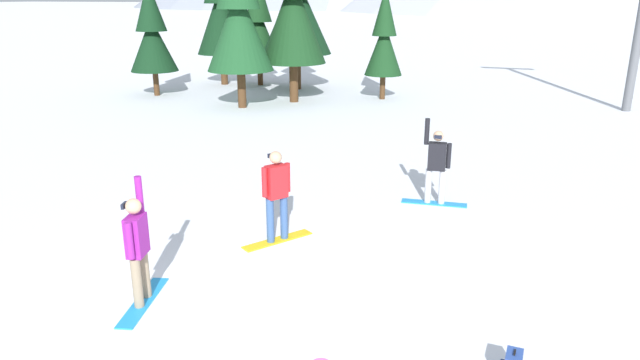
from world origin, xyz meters
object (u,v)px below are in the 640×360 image
(pine_tree_slender, at_px, (152,34))
(pine_tree_short, at_px, (293,3))
(pine_tree_broad, at_px, (221,7))
(snowboarder_background, at_px, (436,165))
(pine_tree_tall, at_px, (239,13))
(pine_tree_young, at_px, (384,39))
(snowboarder_midground, at_px, (277,194))
(snowboarder_foreground, at_px, (138,247))
(pine_tree_twin, at_px, (259,25))

(pine_tree_slender, distance_m, pine_tree_short, 7.18)
(pine_tree_broad, bearing_deg, pine_tree_slender, -107.52)
(snowboarder_background, height_order, pine_tree_tall, pine_tree_tall)
(pine_tree_young, bearing_deg, snowboarder_midground, -83.96)
(snowboarder_foreground, distance_m, pine_tree_young, 19.81)
(snowboarder_foreground, bearing_deg, pine_tree_slender, 123.66)
(pine_tree_tall, bearing_deg, pine_tree_twin, 107.83)
(snowboarder_foreground, xyz_separation_m, pine_tree_twin, (-8.02, 21.89, 2.25))
(pine_tree_short, bearing_deg, snowboarder_midground, -69.68)
(pine_tree_broad, xyz_separation_m, pine_tree_tall, (4.01, -5.88, -0.13))
(snowboarder_midground, xyz_separation_m, pine_tree_broad, (-11.09, 18.58, 3.11))
(snowboarder_foreground, xyz_separation_m, pine_tree_short, (-4.38, 17.67, 3.41))
(pine_tree_slender, height_order, pine_tree_young, pine_tree_slender)
(snowboarder_foreground, relative_size, snowboarder_background, 1.00)
(pine_tree_broad, relative_size, pine_tree_young, 1.47)
(snowboarder_midground, relative_size, pine_tree_tall, 0.25)
(pine_tree_young, bearing_deg, snowboarder_background, -72.03)
(snowboarder_midground, height_order, pine_tree_young, pine_tree_young)
(snowboarder_foreground, height_order, snowboarder_midground, snowboarder_foreground)
(pine_tree_short, height_order, pine_tree_tall, pine_tree_short)
(snowboarder_foreground, bearing_deg, pine_tree_tall, 111.03)
(snowboarder_midground, distance_m, pine_tree_slender, 19.00)
(pine_tree_short, xyz_separation_m, pine_tree_twin, (-3.64, 4.22, -1.16))
(pine_tree_young, relative_size, pine_tree_short, 0.64)
(snowboarder_background, distance_m, pine_tree_broad, 20.88)
(pine_tree_slender, bearing_deg, pine_tree_broad, 72.48)
(snowboarder_background, xyz_separation_m, pine_tree_tall, (-9.73, 9.53, 3.01))
(snowboarder_background, relative_size, pine_tree_twin, 0.34)
(pine_tree_young, distance_m, pine_tree_twin, 7.65)
(pine_tree_slender, xyz_separation_m, pine_tree_broad, (1.38, 4.39, 1.16))
(snowboarder_foreground, distance_m, pine_tree_twin, 23.42)
(pine_tree_broad, bearing_deg, pine_tree_short, -34.22)
(pine_tree_tall, bearing_deg, pine_tree_slender, 164.48)
(pine_tree_slender, distance_m, pine_tree_broad, 4.74)
(snowboarder_foreground, bearing_deg, pine_tree_young, 92.02)
(snowboarder_background, bearing_deg, snowboarder_midground, -129.75)
(pine_tree_broad, bearing_deg, pine_tree_twin, 11.08)
(pine_tree_young, xyz_separation_m, pine_tree_tall, (-5.31, -4.09, 1.17))
(snowboarder_foreground, distance_m, snowboarder_midground, 3.11)
(pine_tree_short, bearing_deg, snowboarder_foreground, -76.08)
(snowboarder_background, bearing_deg, pine_tree_twin, 126.63)
(snowboarder_background, xyz_separation_m, pine_tree_young, (-4.42, 13.62, 1.83))
(pine_tree_slender, bearing_deg, pine_tree_tall, -15.52)
(snowboarder_midground, distance_m, pine_tree_twin, 21.16)
(pine_tree_short, distance_m, pine_tree_tall, 2.65)
(snowboarder_background, bearing_deg, pine_tree_slender, 143.90)
(pine_tree_young, bearing_deg, pine_tree_slender, -166.36)
(pine_tree_young, height_order, pine_tree_twin, pine_tree_twin)
(pine_tree_slender, relative_size, pine_tree_twin, 0.92)
(pine_tree_short, bearing_deg, pine_tree_young, 28.98)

